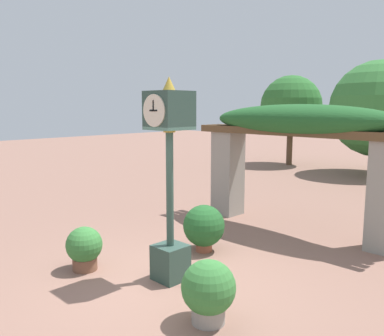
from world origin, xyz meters
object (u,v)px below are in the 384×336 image
potted_plant_near_right (84,247)px  potted_plant_far_left (204,226)px  potted_plant_near_left (208,290)px  pedestal_clock (170,170)px

potted_plant_near_right → potted_plant_far_left: potted_plant_far_left is taller
potted_plant_near_left → pedestal_clock: bearing=157.5°
potted_plant_near_left → potted_plant_near_right: (-2.69, -0.22, -0.04)m
potted_plant_near_left → potted_plant_far_left: bearing=134.3°
potted_plant_near_right → potted_plant_far_left: size_ratio=0.83×
pedestal_clock → potted_plant_far_left: (-0.51, 1.35, -1.32)m
potted_plant_far_left → potted_plant_near_left: bearing=-45.7°
pedestal_clock → potted_plant_near_left: 2.00m
pedestal_clock → potted_plant_far_left: size_ratio=3.55×
pedestal_clock → potted_plant_near_right: (-1.34, -0.78, -1.41)m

